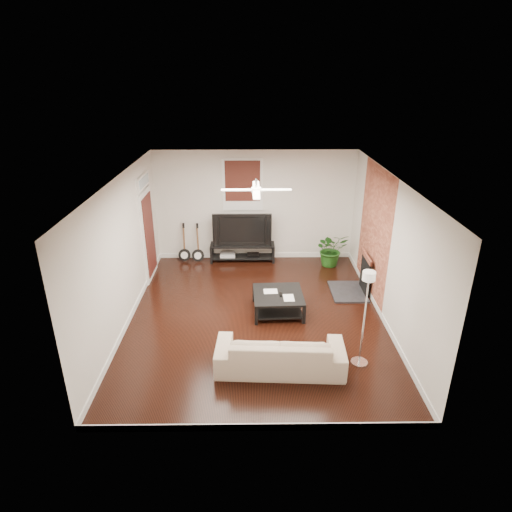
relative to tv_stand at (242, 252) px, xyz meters
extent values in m
cube|color=black|center=(0.32, -2.78, -0.23)|extent=(5.00, 6.00, 0.01)
cube|color=white|center=(0.32, -2.78, 2.57)|extent=(5.00, 6.00, 0.01)
cube|color=silver|center=(0.32, 0.22, 1.17)|extent=(5.00, 0.01, 2.80)
cube|color=silver|center=(0.32, -5.78, 1.17)|extent=(5.00, 0.01, 2.80)
cube|color=silver|center=(-2.18, -2.78, 1.17)|extent=(0.01, 6.00, 2.80)
cube|color=silver|center=(2.82, -2.78, 1.17)|extent=(0.01, 6.00, 2.80)
cube|color=brown|center=(2.81, -1.78, 1.17)|extent=(0.02, 2.20, 2.80)
cube|color=black|center=(2.52, -1.78, 0.23)|extent=(0.80, 1.10, 0.92)
cube|color=#3C1910|center=(0.02, 0.19, 1.72)|extent=(1.00, 0.06, 1.30)
cube|color=white|center=(-2.14, -0.88, 1.02)|extent=(0.08, 1.00, 2.50)
cube|color=black|center=(0.00, 0.00, 0.00)|extent=(1.64, 0.44, 0.46)
imported|color=black|center=(0.00, 0.02, 0.65)|extent=(1.47, 0.19, 0.85)
cube|color=black|center=(0.76, -2.60, -0.02)|extent=(1.02, 1.02, 0.41)
imported|color=#C0AB90|center=(0.69, -4.40, 0.08)|extent=(2.14, 0.93, 0.61)
imported|color=#1D5317|center=(2.23, -0.31, 0.21)|extent=(0.88, 0.80, 0.87)
camera|label=1|loc=(0.23, -10.29, 4.32)|focal=30.42mm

